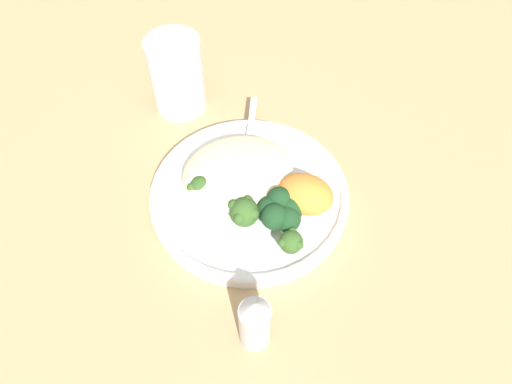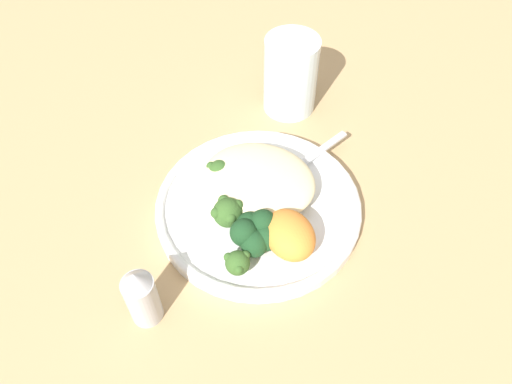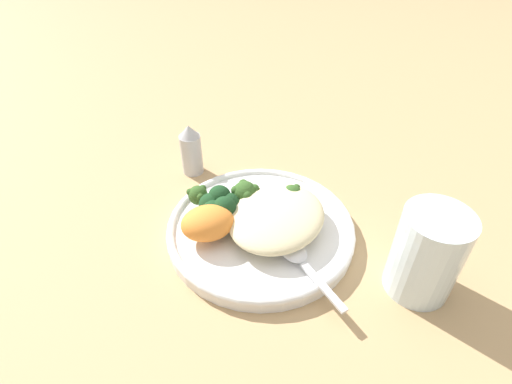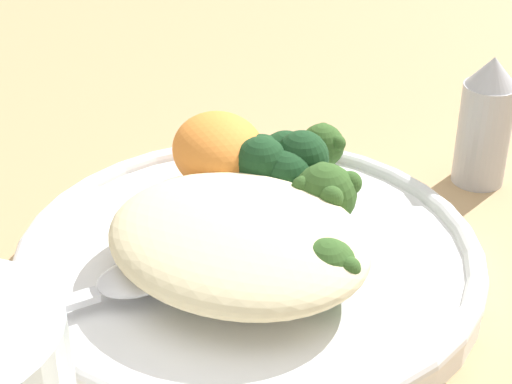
{
  "view_description": "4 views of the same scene",
  "coord_description": "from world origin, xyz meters",
  "px_view_note": "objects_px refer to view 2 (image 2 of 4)",
  "views": [
    {
      "loc": [
        -0.11,
        -0.36,
        0.54
      ],
      "look_at": [
        0.02,
        -0.02,
        0.04
      ],
      "focal_mm": 35.0,
      "sensor_mm": 36.0,
      "label": 1
    },
    {
      "loc": [
        0.16,
        -0.35,
        0.52
      ],
      "look_at": [
        0.01,
        -0.01,
        0.05
      ],
      "focal_mm": 35.0,
      "sensor_mm": 36.0,
      "label": 2
    },
    {
      "loc": [
        0.34,
        0.22,
        0.41
      ],
      "look_at": [
        -0.0,
        -0.02,
        0.06
      ],
      "focal_mm": 28.0,
      "sensor_mm": 36.0,
      "label": 3
    },
    {
      "loc": [
        -0.22,
        0.31,
        0.29
      ],
      "look_at": [
        0.02,
        -0.02,
        0.04
      ],
      "focal_mm": 60.0,
      "sensor_mm": 36.0,
      "label": 4
    }
  ],
  "objects_px": {
    "broccoli_stalk_3": "(246,250)",
    "spoon": "(299,164)",
    "salt_shaker": "(141,296)",
    "broccoli_stalk_1": "(234,181)",
    "kale_tuft": "(255,232)",
    "sweet_potato_chunk_0": "(290,235)",
    "quinoa_mound": "(259,180)",
    "sweet_potato_chunk_1": "(290,235)",
    "broccoli_stalk_2": "(234,212)",
    "broccoli_stalk_0": "(271,177)",
    "plate": "(258,207)",
    "water_glass": "(291,75)"
  },
  "relations": [
    {
      "from": "plate",
      "to": "broccoli_stalk_1",
      "type": "bearing_deg",
      "value": 165.61
    },
    {
      "from": "plate",
      "to": "broccoli_stalk_3",
      "type": "relative_size",
      "value": 2.18
    },
    {
      "from": "quinoa_mound",
      "to": "broccoli_stalk_3",
      "type": "bearing_deg",
      "value": -75.59
    },
    {
      "from": "sweet_potato_chunk_0",
      "to": "salt_shaker",
      "type": "xyz_separation_m",
      "value": [
        -0.12,
        -0.13,
        0.0
      ]
    },
    {
      "from": "sweet_potato_chunk_0",
      "to": "salt_shaker",
      "type": "relative_size",
      "value": 0.53
    },
    {
      "from": "kale_tuft",
      "to": "quinoa_mound",
      "type": "bearing_deg",
      "value": 109.66
    },
    {
      "from": "sweet_potato_chunk_0",
      "to": "broccoli_stalk_2",
      "type": "bearing_deg",
      "value": 176.29
    },
    {
      "from": "broccoli_stalk_2",
      "to": "broccoli_stalk_3",
      "type": "bearing_deg",
      "value": 89.73
    },
    {
      "from": "broccoli_stalk_1",
      "to": "sweet_potato_chunk_0",
      "type": "distance_m",
      "value": 0.11
    },
    {
      "from": "broccoli_stalk_0",
      "to": "salt_shaker",
      "type": "height_order",
      "value": "salt_shaker"
    },
    {
      "from": "kale_tuft",
      "to": "spoon",
      "type": "bearing_deg",
      "value": 86.46
    },
    {
      "from": "broccoli_stalk_1",
      "to": "spoon",
      "type": "relative_size",
      "value": 0.96
    },
    {
      "from": "plate",
      "to": "broccoli_stalk_1",
      "type": "distance_m",
      "value": 0.05
    },
    {
      "from": "broccoli_stalk_0",
      "to": "kale_tuft",
      "type": "xyz_separation_m",
      "value": [
        0.02,
        -0.09,
        0.01
      ]
    },
    {
      "from": "water_glass",
      "to": "quinoa_mound",
      "type": "bearing_deg",
      "value": -81.67
    },
    {
      "from": "broccoli_stalk_0",
      "to": "broccoli_stalk_1",
      "type": "distance_m",
      "value": 0.05
    },
    {
      "from": "salt_shaker",
      "to": "quinoa_mound",
      "type": "bearing_deg",
      "value": 75.52
    },
    {
      "from": "broccoli_stalk_1",
      "to": "kale_tuft",
      "type": "bearing_deg",
      "value": 143.8
    },
    {
      "from": "sweet_potato_chunk_1",
      "to": "broccoli_stalk_3",
      "type": "bearing_deg",
      "value": -140.58
    },
    {
      "from": "broccoli_stalk_0",
      "to": "kale_tuft",
      "type": "relative_size",
      "value": 1.71
    },
    {
      "from": "plate",
      "to": "sweet_potato_chunk_1",
      "type": "bearing_deg",
      "value": -38.09
    },
    {
      "from": "sweet_potato_chunk_0",
      "to": "salt_shaker",
      "type": "distance_m",
      "value": 0.18
    },
    {
      "from": "broccoli_stalk_1",
      "to": "water_glass",
      "type": "xyz_separation_m",
      "value": [
        0.0,
        0.2,
        0.02
      ]
    },
    {
      "from": "broccoli_stalk_3",
      "to": "salt_shaker",
      "type": "relative_size",
      "value": 1.35
    },
    {
      "from": "quinoa_mound",
      "to": "broccoli_stalk_0",
      "type": "bearing_deg",
      "value": 48.64
    },
    {
      "from": "broccoli_stalk_0",
      "to": "salt_shaker",
      "type": "distance_m",
      "value": 0.22
    },
    {
      "from": "sweet_potato_chunk_0",
      "to": "spoon",
      "type": "xyz_separation_m",
      "value": [
        -0.03,
        0.12,
        -0.01
      ]
    },
    {
      "from": "broccoli_stalk_0",
      "to": "kale_tuft",
      "type": "height_order",
      "value": "kale_tuft"
    },
    {
      "from": "broccoli_stalk_2",
      "to": "kale_tuft",
      "type": "bearing_deg",
      "value": 112.6
    },
    {
      "from": "sweet_potato_chunk_0",
      "to": "sweet_potato_chunk_1",
      "type": "height_order",
      "value": "sweet_potato_chunk_1"
    },
    {
      "from": "broccoli_stalk_1",
      "to": "kale_tuft",
      "type": "relative_size",
      "value": 1.99
    },
    {
      "from": "salt_shaker",
      "to": "broccoli_stalk_0",
      "type": "bearing_deg",
      "value": 73.45
    },
    {
      "from": "broccoli_stalk_0",
      "to": "broccoli_stalk_3",
      "type": "relative_size",
      "value": 0.83
    },
    {
      "from": "broccoli_stalk_1",
      "to": "water_glass",
      "type": "distance_m",
      "value": 0.2
    },
    {
      "from": "sweet_potato_chunk_1",
      "to": "spoon",
      "type": "distance_m",
      "value": 0.13
    },
    {
      "from": "broccoli_stalk_3",
      "to": "spoon",
      "type": "relative_size",
      "value": 0.99
    },
    {
      "from": "water_glass",
      "to": "salt_shaker",
      "type": "distance_m",
      "value": 0.39
    },
    {
      "from": "broccoli_stalk_2",
      "to": "kale_tuft",
      "type": "relative_size",
      "value": 1.46
    },
    {
      "from": "broccoli_stalk_2",
      "to": "salt_shaker",
      "type": "distance_m",
      "value": 0.15
    },
    {
      "from": "quinoa_mound",
      "to": "broccoli_stalk_2",
      "type": "relative_size",
      "value": 1.7
    },
    {
      "from": "broccoli_stalk_1",
      "to": "kale_tuft",
      "type": "xyz_separation_m",
      "value": [
        0.06,
        -0.07,
        0.01
      ]
    },
    {
      "from": "sweet_potato_chunk_0",
      "to": "plate",
      "type": "bearing_deg",
      "value": 143.32
    },
    {
      "from": "sweet_potato_chunk_1",
      "to": "spoon",
      "type": "height_order",
      "value": "sweet_potato_chunk_1"
    },
    {
      "from": "plate",
      "to": "kale_tuft",
      "type": "height_order",
      "value": "kale_tuft"
    },
    {
      "from": "broccoli_stalk_1",
      "to": "sweet_potato_chunk_1",
      "type": "height_order",
      "value": "sweet_potato_chunk_1"
    },
    {
      "from": "spoon",
      "to": "salt_shaker",
      "type": "relative_size",
      "value": 1.36
    },
    {
      "from": "broccoli_stalk_0",
      "to": "broccoli_stalk_1",
      "type": "xyz_separation_m",
      "value": [
        -0.04,
        -0.02,
        0.0
      ]
    },
    {
      "from": "broccoli_stalk_3",
      "to": "spoon",
      "type": "height_order",
      "value": "broccoli_stalk_3"
    },
    {
      "from": "broccoli_stalk_2",
      "to": "kale_tuft",
      "type": "xyz_separation_m",
      "value": [
        0.04,
        -0.02,
        0.0
      ]
    },
    {
      "from": "quinoa_mound",
      "to": "salt_shaker",
      "type": "height_order",
      "value": "salt_shaker"
    }
  ]
}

